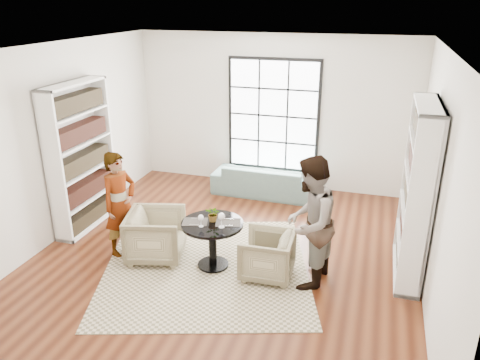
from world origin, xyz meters
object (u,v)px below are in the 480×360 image
(armchair_right, at_px, (267,255))
(person_right, at_px, (309,223))
(wine_glass_left, at_px, (201,218))
(armchair_left, at_px, (156,235))
(flower_centerpiece, at_px, (213,214))
(person_left, at_px, (120,204))
(wine_glass_right, at_px, (221,217))
(pedestal_table, at_px, (212,235))
(sofa, at_px, (265,180))

(armchair_right, xyz_separation_m, person_right, (0.55, -0.00, 0.57))
(wine_glass_left, bearing_deg, armchair_left, 169.41)
(wine_glass_left, distance_m, flower_centerpiece, 0.23)
(person_left, distance_m, wine_glass_right, 1.60)
(person_left, bearing_deg, wine_glass_right, -73.67)
(pedestal_table, height_order, flower_centerpiece, flower_centerpiece)
(sofa, relative_size, person_left, 1.26)
(wine_glass_left, bearing_deg, wine_glass_right, 11.97)
(pedestal_table, height_order, armchair_left, armchair_left)
(armchair_left, height_order, wine_glass_right, wine_glass_right)
(sofa, height_order, wine_glass_left, wine_glass_left)
(flower_centerpiece, bearing_deg, person_left, -177.75)
(armchair_left, relative_size, wine_glass_right, 3.76)
(wine_glass_right, bearing_deg, armchair_right, 7.21)
(armchair_left, relative_size, person_left, 0.51)
(armchair_left, height_order, person_left, person_left)
(person_right, bearing_deg, person_left, -81.85)
(sofa, relative_size, armchair_left, 2.49)
(person_right, height_order, flower_centerpiece, person_right)
(pedestal_table, bearing_deg, person_left, -179.73)
(wine_glass_right, relative_size, flower_centerpiece, 0.94)
(armchair_left, relative_size, person_right, 0.45)
(armchair_right, height_order, wine_glass_left, wine_glass_left)
(sofa, distance_m, armchair_left, 2.97)
(person_right, bearing_deg, armchair_right, -81.70)
(sofa, bearing_deg, armchair_right, 105.75)
(person_left, bearing_deg, flower_centerpiece, -68.33)
(person_right, bearing_deg, wine_glass_left, -76.29)
(sofa, xyz_separation_m, wine_glass_left, (-0.17, -2.96, 0.53))
(armchair_left, bearing_deg, wine_glass_left, -115.01)
(armchair_right, height_order, person_left, person_left)
(sofa, height_order, wine_glass_right, wine_glass_right)
(person_right, bearing_deg, armchair_left, -81.89)
(person_left, relative_size, wine_glass_right, 7.41)
(armchair_right, bearing_deg, wine_glass_left, -83.36)
(armchair_right, xyz_separation_m, person_left, (-2.22, 0.01, 0.47))
(sofa, xyz_separation_m, person_right, (1.28, -2.82, 0.60))
(armchair_left, bearing_deg, armchair_right, -104.66)
(pedestal_table, relative_size, armchair_right, 1.23)
(armchair_right, distance_m, wine_glass_right, 0.82)
(wine_glass_right, bearing_deg, flower_centerpiece, 139.46)
(sofa, relative_size, person_right, 1.12)
(pedestal_table, distance_m, wine_glass_left, 0.37)
(armchair_right, relative_size, wine_glass_left, 4.02)
(person_left, relative_size, person_right, 0.89)
(person_right, bearing_deg, flower_centerpiece, -84.40)
(armchair_left, bearing_deg, sofa, -32.89)
(armchair_right, height_order, person_right, person_right)
(armchair_right, xyz_separation_m, wine_glass_left, (-0.90, -0.14, 0.50))
(armchair_right, distance_m, person_left, 2.27)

